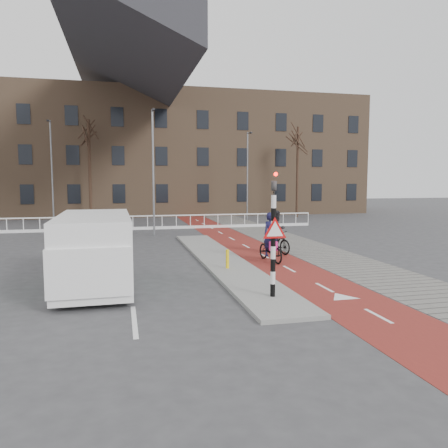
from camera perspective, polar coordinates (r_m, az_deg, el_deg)
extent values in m
plane|color=#38383A|center=(14.73, 5.95, -7.69)|extent=(120.00, 120.00, 0.00)
cube|color=maroon|center=(24.58, 1.58, -2.23)|extent=(2.50, 60.00, 0.01)
cube|color=slate|center=(25.43, 7.70, -2.01)|extent=(3.00, 60.00, 0.01)
cube|color=gray|center=(18.29, -0.27, -4.82)|extent=(1.80, 16.00, 0.12)
cylinder|color=black|center=(12.38, 6.44, -2.91)|extent=(0.14, 0.14, 2.88)
imported|color=black|center=(12.25, 6.54, 5.64)|extent=(0.13, 0.16, 0.80)
cylinder|color=#FF0C05|center=(12.11, 6.77, 6.49)|extent=(0.11, 0.02, 0.11)
cylinder|color=yellow|center=(16.41, 0.45, -4.59)|extent=(0.12, 0.12, 0.70)
imported|color=black|center=(18.44, 6.12, -3.27)|extent=(0.97, 2.07, 1.05)
imported|color=#151438|center=(18.36, 6.14, -1.34)|extent=(0.72, 0.53, 1.82)
cube|color=#E4207E|center=(17.88, 6.47, -2.90)|extent=(0.33, 0.24, 0.37)
imported|color=black|center=(20.49, 6.94, -2.27)|extent=(1.08, 1.95, 1.13)
imported|color=black|center=(20.42, 6.95, -0.71)|extent=(1.02, 0.90, 1.77)
cube|color=white|center=(14.46, -16.53, -3.13)|extent=(2.24, 5.44, 2.16)
cube|color=green|center=(14.59, -20.81, -3.59)|extent=(0.07, 3.46, 0.55)
cube|color=green|center=(14.46, -12.18, -3.42)|extent=(0.07, 3.46, 0.55)
cube|color=black|center=(12.08, -17.20, -2.94)|extent=(1.95, 0.08, 0.90)
cylinder|color=black|center=(12.91, -20.87, -8.25)|extent=(0.28, 0.76, 0.76)
cylinder|color=black|center=(12.82, -12.60, -8.10)|extent=(0.28, 0.76, 0.76)
cylinder|color=black|center=(16.48, -19.38, -5.20)|extent=(0.28, 0.76, 0.76)
cylinder|color=black|center=(16.41, -12.96, -5.07)|extent=(0.28, 0.76, 0.76)
cube|color=silver|center=(30.62, -13.70, 0.97)|extent=(28.00, 0.08, 0.08)
cube|color=silver|center=(30.70, -13.67, -0.61)|extent=(28.00, 0.10, 0.20)
cube|color=#7F6047|center=(45.63, -11.19, 8.89)|extent=(46.00, 10.00, 12.00)
cylinder|color=black|center=(39.06, -17.13, 6.72)|extent=(0.26, 0.26, 8.50)
cylinder|color=black|center=(40.89, 9.57, 6.66)|extent=(0.22, 0.22, 8.25)
cylinder|color=slate|center=(27.18, -9.22, 6.54)|extent=(0.12, 0.12, 7.65)
cylinder|color=slate|center=(36.72, -21.55, 6.26)|extent=(0.12, 0.12, 8.00)
cylinder|color=slate|center=(37.93, 3.07, 6.24)|extent=(0.12, 0.12, 7.50)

